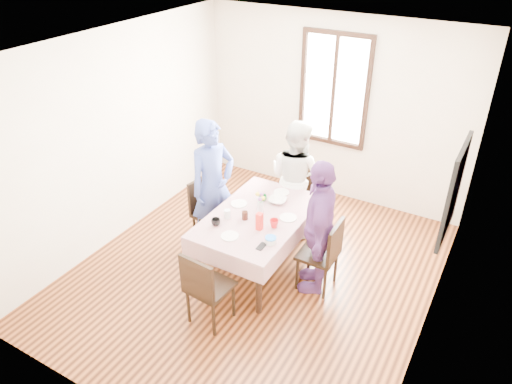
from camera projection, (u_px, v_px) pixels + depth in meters
ground at (256, 271)px, 5.90m from camera, size 4.50×4.50×0.00m
back_wall at (333, 110)px, 6.90m from camera, size 4.00×0.00×4.00m
right_wall at (446, 226)px, 4.36m from camera, size 0.00×4.50×4.50m
window_frame at (334, 90)px, 6.73m from camera, size 1.02×0.06×1.62m
window_pane at (334, 90)px, 6.74m from camera, size 0.90×0.02×1.50m
art_poster at (454, 192)px, 4.49m from camera, size 0.04×0.76×0.96m
dining_table at (258, 242)px, 5.78m from camera, size 0.91×1.47×0.75m
tablecloth at (258, 216)px, 5.59m from camera, size 1.03×1.59×0.01m
chair_left at (212, 214)px, 6.17m from camera, size 0.48×0.48×0.91m
chair_right at (318, 254)px, 5.45m from camera, size 0.42×0.42×0.91m
chair_far at (295, 199)px, 6.50m from camera, size 0.44×0.44×0.91m
chair_near at (210, 286)px, 4.98m from camera, size 0.45×0.45×0.91m
person_left at (212, 186)px, 5.95m from camera, size 0.62×0.74×1.74m
person_far at (295, 177)px, 6.31m from camera, size 0.88×0.75×1.58m
person_right at (318, 227)px, 5.27m from camera, size 0.69×1.04×1.63m
mug_black at (216, 222)px, 5.39m from camera, size 0.11×0.11×0.08m
mug_flag at (274, 223)px, 5.35m from camera, size 0.13×0.13×0.10m
mug_green at (263, 198)px, 5.84m from camera, size 0.11×0.11×0.08m
serving_bowl at (278, 200)px, 5.81m from camera, size 0.24×0.24×0.05m
juice_carton at (259, 221)px, 5.28m from camera, size 0.07×0.07×0.21m
butter_tub at (271, 240)px, 5.10m from camera, size 0.12×0.12×0.06m
jam_jar at (245, 216)px, 5.48m from camera, size 0.07×0.07×0.10m
drinking_glass at (227, 214)px, 5.51m from camera, size 0.07×0.07×0.11m
smartphone at (261, 246)px, 5.06m from camera, size 0.07×0.14×0.01m
flower_vase at (260, 207)px, 5.61m from camera, size 0.07×0.07×0.14m
plate_left at (239, 204)px, 5.79m from camera, size 0.20×0.20×0.01m
plate_right at (288, 218)px, 5.53m from camera, size 0.20×0.20×0.01m
plate_far at (281, 192)px, 6.02m from camera, size 0.20×0.20×0.01m
plate_near at (230, 236)px, 5.21m from camera, size 0.20×0.20×0.01m
butter_lid at (271, 238)px, 5.08m from camera, size 0.12×0.12×0.01m
flower_bunch at (260, 198)px, 5.55m from camera, size 0.09×0.09×0.10m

